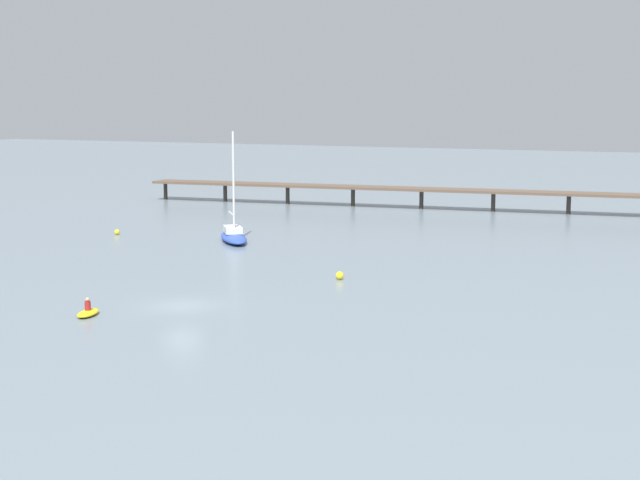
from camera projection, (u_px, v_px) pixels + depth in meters
ground_plane at (182, 306)px, 60.34m from camera, size 400.00×400.00×0.00m
pier at (566, 187)px, 108.55m from camera, size 79.40×12.60×6.65m
sailboat_blue at (234, 235)px, 87.84m from camera, size 6.38×7.32×10.19m
dinghy_yellow at (88, 312)px, 57.53m from camera, size 1.61×2.48×1.14m
mooring_buoy_mid at (340, 276)px, 69.17m from camera, size 0.60×0.60×0.60m
mooring_buoy_outer at (117, 232)px, 92.31m from camera, size 0.53×0.53×0.53m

